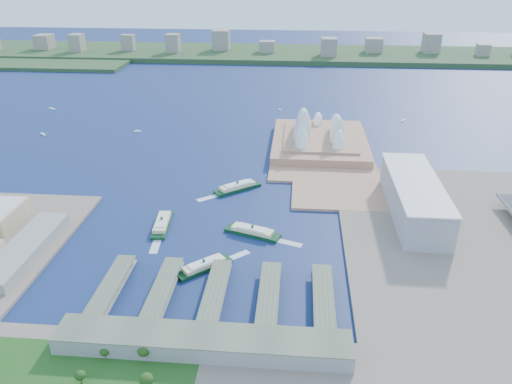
# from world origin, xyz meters

# --- Properties ---
(ground) EXTENTS (3000.00, 3000.00, 0.00)m
(ground) POSITION_xyz_m (0.00, 0.00, 0.00)
(ground) COLOR #0F1B46
(ground) RESTS_ON ground
(east_land) EXTENTS (240.00, 500.00, 3.00)m
(east_land) POSITION_xyz_m (240.00, -50.00, 1.50)
(east_land) COLOR #796C5D
(east_land) RESTS_ON ground
(peninsula) EXTENTS (135.00, 220.00, 3.00)m
(peninsula) POSITION_xyz_m (107.50, 260.00, 1.50)
(peninsula) COLOR #AA7C5D
(peninsula) RESTS_ON ground
(far_shore) EXTENTS (2200.00, 260.00, 12.00)m
(far_shore) POSITION_xyz_m (0.00, 980.00, 6.00)
(far_shore) COLOR #2D4926
(far_shore) RESTS_ON ground
(opera_house) EXTENTS (134.00, 180.00, 58.00)m
(opera_house) POSITION_xyz_m (105.00, 280.00, 32.00)
(opera_house) COLOR white
(opera_house) RESTS_ON peninsula
(toaster_building) EXTENTS (45.00, 155.00, 35.00)m
(toaster_building) POSITION_xyz_m (195.00, 80.00, 20.50)
(toaster_building) COLOR #97979D
(toaster_building) RESTS_ON east_land
(ferry_wharves) EXTENTS (184.00, 90.00, 9.30)m
(ferry_wharves) POSITION_xyz_m (14.00, -75.00, 4.65)
(ferry_wharves) COLOR #535E47
(ferry_wharves) RESTS_ON ground
(terminal_building) EXTENTS (200.00, 28.00, 12.00)m
(terminal_building) POSITION_xyz_m (15.00, -135.00, 9.00)
(terminal_building) COLOR gray
(terminal_building) RESTS_ON south_land
(far_skyline) EXTENTS (1900.00, 140.00, 55.00)m
(far_skyline) POSITION_xyz_m (0.00, 960.00, 39.50)
(far_skyline) COLOR gray
(far_skyline) RESTS_ON far_shore
(ferry_a) EXTENTS (18.57, 55.78, 10.36)m
(ferry_a) POSITION_xyz_m (-57.58, 35.02, 5.18)
(ferry_a) COLOR #0E3819
(ferry_a) RESTS_ON ground
(ferry_b) EXTENTS (53.02, 46.10, 10.64)m
(ferry_b) POSITION_xyz_m (7.09, 126.84, 5.32)
(ferry_b) COLOR #0E3819
(ferry_b) RESTS_ON ground
(ferry_c) EXTENTS (46.75, 43.72, 9.66)m
(ferry_c) POSITION_xyz_m (-2.44, -35.54, 4.83)
(ferry_c) COLOR #0E3819
(ferry_c) RESTS_ON ground
(ferry_d) EXTENTS (56.29, 31.35, 10.36)m
(ferry_d) POSITION_xyz_m (33.68, 26.61, 5.18)
(ferry_d) COLOR #0E3819
(ferry_d) RESTS_ON ground
(boat_a) EXTENTS (12.69, 10.78, 2.58)m
(boat_a) POSITION_xyz_m (-309.07, 295.84, 1.29)
(boat_a) COLOR white
(boat_a) RESTS_ON ground
(boat_b) EXTENTS (10.68, 5.97, 2.73)m
(boat_b) POSITION_xyz_m (-170.88, 321.20, 1.37)
(boat_b) COLOR white
(boat_b) RESTS_ON ground
(boat_c) EXTENTS (8.77, 13.25, 2.89)m
(boat_c) POSITION_xyz_m (245.58, 413.58, 1.45)
(boat_c) COLOR white
(boat_c) RESTS_ON ground
(boat_d) EXTENTS (14.20, 9.76, 2.44)m
(boat_d) POSITION_xyz_m (-358.76, 430.92, 1.22)
(boat_d) COLOR white
(boat_d) RESTS_ON ground
(boat_e) EXTENTS (6.16, 9.99, 2.34)m
(boat_e) POSITION_xyz_m (41.21, 460.13, 1.17)
(boat_e) COLOR white
(boat_e) RESTS_ON ground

